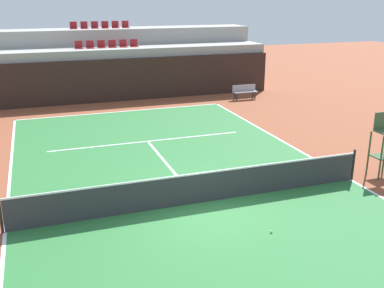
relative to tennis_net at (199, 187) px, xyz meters
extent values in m
plane|color=brown|center=(0.00, 0.00, -0.51)|extent=(80.00, 80.00, 0.00)
cube|color=#2D7238|center=(0.00, 0.00, -0.50)|extent=(11.00, 24.00, 0.01)
cube|color=white|center=(0.00, 11.95, -0.50)|extent=(11.00, 0.10, 0.00)
cube|color=white|center=(-5.45, 0.00, -0.50)|extent=(0.10, 24.00, 0.00)
cube|color=white|center=(5.45, 0.00, -0.50)|extent=(0.10, 24.00, 0.00)
cube|color=white|center=(0.00, 6.40, -0.50)|extent=(8.26, 0.10, 0.00)
cube|color=white|center=(0.00, 3.20, -0.50)|extent=(0.10, 6.40, 0.00)
cube|color=black|center=(0.00, 14.66, 0.72)|extent=(19.70, 0.30, 2.45)
cube|color=#9E9E99|center=(0.00, 16.01, 0.98)|extent=(19.70, 2.40, 2.97)
cube|color=#9E9E99|center=(0.00, 18.41, 1.46)|extent=(19.70, 2.40, 3.94)
cube|color=maroon|center=(-1.65, 16.01, 2.48)|extent=(0.44, 0.44, 0.04)
cube|color=maroon|center=(-1.65, 16.21, 2.70)|extent=(0.44, 0.04, 0.40)
cube|color=maroon|center=(-0.99, 16.01, 2.48)|extent=(0.44, 0.44, 0.04)
cube|color=maroon|center=(-0.99, 16.21, 2.70)|extent=(0.44, 0.04, 0.40)
cube|color=maroon|center=(-0.33, 16.01, 2.48)|extent=(0.44, 0.44, 0.04)
cube|color=maroon|center=(-0.33, 16.21, 2.70)|extent=(0.44, 0.04, 0.40)
cube|color=maroon|center=(0.33, 16.01, 2.48)|extent=(0.44, 0.44, 0.04)
cube|color=maroon|center=(0.33, 16.21, 2.70)|extent=(0.44, 0.04, 0.40)
cube|color=maroon|center=(0.99, 16.01, 2.48)|extent=(0.44, 0.44, 0.04)
cube|color=maroon|center=(0.99, 16.21, 2.70)|extent=(0.44, 0.04, 0.40)
cube|color=maroon|center=(1.65, 16.01, 2.48)|extent=(0.44, 0.44, 0.04)
cube|color=maroon|center=(1.65, 16.21, 2.70)|extent=(0.44, 0.04, 0.40)
cube|color=maroon|center=(-1.65, 18.41, 3.45)|extent=(0.44, 0.44, 0.04)
cube|color=maroon|center=(-1.65, 18.61, 3.67)|extent=(0.44, 0.04, 0.40)
cube|color=maroon|center=(-0.99, 18.41, 3.45)|extent=(0.44, 0.44, 0.04)
cube|color=maroon|center=(-0.99, 18.61, 3.67)|extent=(0.44, 0.04, 0.40)
cube|color=maroon|center=(-0.33, 18.41, 3.45)|extent=(0.44, 0.44, 0.04)
cube|color=maroon|center=(-0.33, 18.61, 3.67)|extent=(0.44, 0.04, 0.40)
cube|color=maroon|center=(0.33, 18.41, 3.45)|extent=(0.44, 0.44, 0.04)
cube|color=maroon|center=(0.33, 18.61, 3.67)|extent=(0.44, 0.04, 0.40)
cube|color=maroon|center=(0.99, 18.41, 3.45)|extent=(0.44, 0.44, 0.04)
cube|color=maroon|center=(0.99, 18.61, 3.67)|extent=(0.44, 0.04, 0.40)
cube|color=maroon|center=(1.65, 18.41, 3.45)|extent=(0.44, 0.44, 0.04)
cube|color=maroon|center=(1.65, 18.61, 3.67)|extent=(0.44, 0.04, 0.40)
cylinder|color=black|center=(-5.50, 0.00, 0.04)|extent=(0.08, 0.08, 1.07)
cylinder|color=black|center=(5.50, 0.00, 0.04)|extent=(0.08, 0.08, 1.07)
cube|color=#333338|center=(0.00, 0.00, -0.04)|extent=(10.90, 0.02, 0.92)
cube|color=white|center=(0.00, 0.00, 0.45)|extent=(10.90, 0.04, 0.05)
cylinder|color=#334C2D|center=(6.35, -0.30, 0.27)|extent=(0.06, 0.06, 1.55)
cylinder|color=#334C2D|center=(6.35, 0.30, 0.27)|extent=(0.06, 0.06, 1.55)
cube|color=#334C2D|center=(6.70, 0.00, 0.19)|extent=(0.70, 0.60, 0.04)
cube|color=#3F5938|center=(6.70, 0.28, 1.39)|extent=(0.60, 0.04, 0.60)
cube|color=#99999E|center=(7.53, 12.56, -0.06)|extent=(1.50, 0.40, 0.05)
cube|color=#99999E|center=(7.53, 12.74, 0.16)|extent=(1.50, 0.04, 0.36)
cube|color=#2D2D33|center=(6.93, 12.42, -0.30)|extent=(0.06, 0.06, 0.42)
cube|color=#2D2D33|center=(8.13, 12.42, -0.30)|extent=(0.06, 0.06, 0.42)
cube|color=#2D2D33|center=(6.93, 12.70, -0.30)|extent=(0.06, 0.06, 0.42)
cube|color=#2D2D33|center=(8.13, 12.70, -0.30)|extent=(0.06, 0.06, 0.42)
sphere|color=#CCE033|center=(1.16, -2.34, -0.47)|extent=(0.07, 0.07, 0.07)
camera|label=1|loc=(-4.30, -11.65, 5.43)|focal=42.46mm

